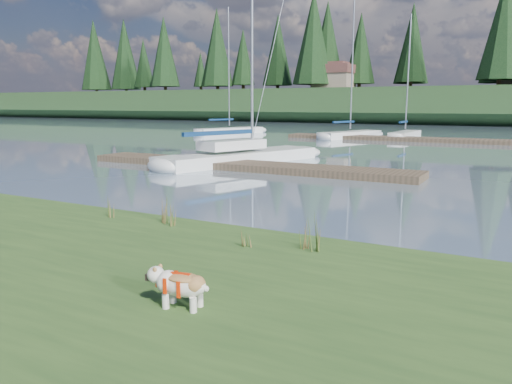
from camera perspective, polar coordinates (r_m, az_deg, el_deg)
The scene contains 22 objects.
ground at distance 41.14m, azimuth 18.45°, elevation 5.51°, with size 200.00×200.00×0.00m, color gray.
ridge at distance 83.69m, azimuth 24.03°, elevation 8.94°, with size 200.00×20.00×5.00m, color #1E361A.
bulldog at distance 6.48m, azimuth -8.63°, elevation -10.30°, with size 0.86×0.43×0.51m.
sailboat_main at distance 25.18m, azimuth -0.56°, elevation 4.40°, with size 5.01×10.45×14.68m.
dock_near at distance 22.64m, azimuth -1.66°, elevation 3.07°, with size 16.00×2.00×0.30m, color #4C3D2C.
dock_far at distance 40.82m, azimuth 21.23°, elevation 5.52°, with size 26.00×2.20×0.30m, color #4C3D2C.
sailboat_bg_0 at distance 49.65m, azimuth -2.39°, elevation 7.08°, with size 4.41×8.33×11.98m.
sailboat_bg_1 at distance 44.15m, azimuth 11.25°, elevation 6.53°, with size 4.07×7.81×11.60m.
sailboat_bg_2 at distance 45.22m, azimuth 16.85°, elevation 6.38°, with size 1.52×6.80×10.29m.
weed_0 at distance 10.93m, azimuth -10.49°, elevation -2.27°, with size 0.17×0.14×0.61m.
weed_1 at distance 10.72m, azimuth -9.38°, elevation -2.68°, with size 0.17×0.14×0.52m.
weed_2 at distance 8.98m, azimuth 5.56°, elevation -4.99°, with size 0.17×0.14×0.56m.
weed_3 at distance 11.84m, azimuth -16.20°, elevation -1.79°, with size 0.17×0.14×0.50m.
weed_4 at distance 9.04m, azimuth -1.27°, elevation -5.40°, with size 0.17×0.14×0.35m.
weed_5 at distance 8.81m, azimuth 6.82°, elevation -4.92°, with size 0.17×0.14×0.70m.
mud_lip at distance 11.81m, azimuth -11.03°, elevation -4.03°, with size 60.00×0.50×0.14m, color #33281C.
conifer_0 at distance 99.86m, azimuth -10.44°, elevation 15.51°, with size 5.72×5.72×14.15m.
conifer_1 at distance 94.53m, azimuth -1.48°, elevation 15.15°, with size 4.40×4.40×11.30m.
conifer_2 at distance 85.46m, azimuth 6.57°, elevation 17.16°, with size 6.60×6.60×16.05m.
conifer_3 at distance 84.64m, azimuth 17.43°, elevation 15.62°, with size 4.84×4.84×12.25m.
conifer_4 at distance 77.17m, azimuth 26.44°, elevation 16.64°, with size 6.16×6.16×15.10m.
house_0 at distance 85.68m, azimuth 8.91°, elevation 12.90°, with size 6.30×5.30×4.65m.
Camera 1 is at (7.39, -10.37, 2.91)m, focal length 35.00 mm.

